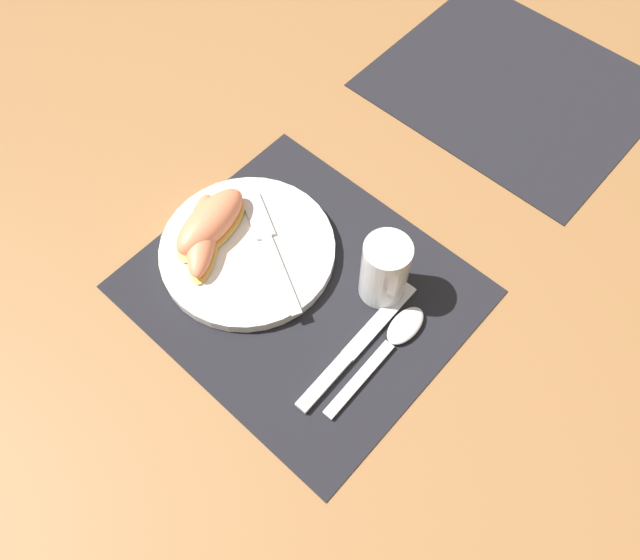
% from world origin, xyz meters
% --- Properties ---
extents(ground_plane, '(3.00, 3.00, 0.00)m').
position_xyz_m(ground_plane, '(0.00, 0.00, 0.00)').
color(ground_plane, olive).
extents(placemat, '(0.40, 0.36, 0.00)m').
position_xyz_m(placemat, '(0.00, 0.00, 0.00)').
color(placemat, black).
rests_on(placemat, ground_plane).
extents(placemat_far, '(0.40, 0.36, 0.00)m').
position_xyz_m(placemat_far, '(-0.00, 0.50, 0.00)').
color(placemat_far, black).
rests_on(placemat_far, ground_plane).
extents(plate, '(0.23, 0.23, 0.02)m').
position_xyz_m(plate, '(-0.09, -0.01, 0.01)').
color(plate, white).
rests_on(plate, placemat).
extents(juice_glass, '(0.06, 0.06, 0.10)m').
position_xyz_m(juice_glass, '(0.08, 0.07, 0.05)').
color(juice_glass, silver).
rests_on(juice_glass, placemat).
extents(knife, '(0.02, 0.22, 0.01)m').
position_xyz_m(knife, '(0.11, -0.02, 0.01)').
color(knife, silver).
rests_on(knife, placemat).
extents(spoon, '(0.04, 0.18, 0.01)m').
position_xyz_m(spoon, '(0.14, 0.02, 0.01)').
color(spoon, silver).
rests_on(spoon, placemat).
extents(fork, '(0.19, 0.11, 0.00)m').
position_xyz_m(fork, '(-0.07, 0.01, 0.02)').
color(fork, silver).
rests_on(fork, plate).
extents(citrus_wedge_0, '(0.07, 0.13, 0.04)m').
position_xyz_m(citrus_wedge_0, '(-0.14, -0.02, 0.04)').
color(citrus_wedge_0, '#F7C656').
rests_on(citrus_wedge_0, plate).
extents(citrus_wedge_1, '(0.12, 0.13, 0.03)m').
position_xyz_m(citrus_wedge_1, '(-0.14, -0.04, 0.03)').
color(citrus_wedge_1, '#F7C656').
rests_on(citrus_wedge_1, plate).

